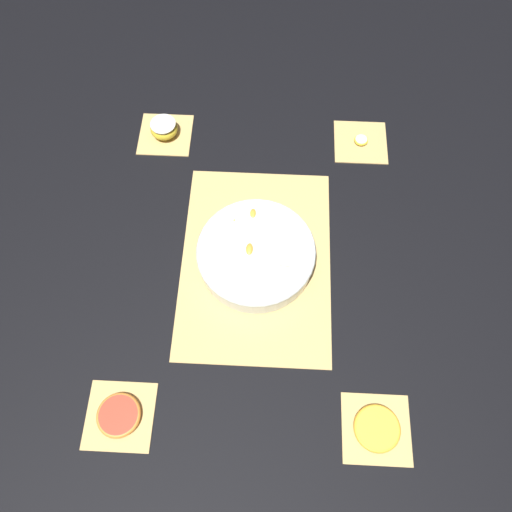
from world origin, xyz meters
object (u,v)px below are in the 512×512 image
banana_coin_single (361,140)px  apple_half (164,128)px  fruit_salad_bowl (256,254)px  orange_slice_whole (377,428)px  grapefruit_slice (119,415)px

banana_coin_single → apple_half: bearing=-90.0°
fruit_salad_bowl → apple_half: 0.44m
fruit_salad_bowl → orange_slice_whole: fruit_salad_bowl is taller
apple_half → grapefruit_slice: 0.72m
orange_slice_whole → banana_coin_single: 0.72m
grapefruit_slice → banana_coin_single: bearing=144.4°
fruit_salad_bowl → grapefruit_slice: 0.44m
orange_slice_whole → apple_half: bearing=-144.4°
apple_half → orange_slice_whole: 0.89m
fruit_salad_bowl → banana_coin_single: bearing=144.4°
fruit_salad_bowl → orange_slice_whole: (0.36, 0.26, -0.03)m
banana_coin_single → grapefruit_slice: grapefruit_slice is taller
apple_half → orange_slice_whole: size_ratio=0.76×
fruit_salad_bowl → orange_slice_whole: 0.44m
apple_half → grapefruit_slice: size_ratio=0.79×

